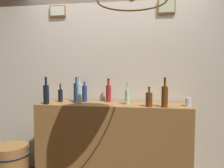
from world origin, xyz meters
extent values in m
cube|color=beige|center=(0.00, 1.10, 1.33)|extent=(3.64, 0.08, 2.66)
cube|color=olive|center=(-0.80, 1.05, 2.25)|extent=(0.23, 0.03, 0.15)
cube|color=beige|center=(-0.80, 1.03, 2.25)|extent=(0.20, 0.01, 0.12)
cube|color=olive|center=(0.66, 1.05, 2.25)|extent=(0.22, 0.03, 0.18)
cube|color=#B9C69C|center=(0.66, 1.03, 2.25)|extent=(0.19, 0.01, 0.15)
cube|color=olive|center=(0.00, 0.80, 0.51)|extent=(1.88, 0.44, 1.03)
cylinder|color=black|center=(-0.80, 0.65, 1.15)|extent=(0.07, 0.07, 0.23)
cylinder|color=black|center=(-0.80, 0.65, 1.31)|extent=(0.03, 0.03, 0.09)
cylinder|color=black|center=(-0.80, 0.65, 1.36)|extent=(0.03, 0.03, 0.01)
cylinder|color=navy|center=(-0.50, 0.89, 1.15)|extent=(0.07, 0.07, 0.24)
cylinder|color=navy|center=(-0.50, 0.89, 1.31)|extent=(0.02, 0.02, 0.07)
cylinder|color=black|center=(-0.50, 0.89, 1.35)|extent=(0.03, 0.03, 0.01)
cylinder|color=#ACCACA|center=(-0.41, 0.74, 1.15)|extent=(0.06, 0.06, 0.25)
cylinder|color=#ACCACA|center=(-0.41, 0.74, 1.32)|extent=(0.03, 0.03, 0.07)
cylinder|color=#B7932D|center=(-0.41, 0.74, 1.36)|extent=(0.03, 0.03, 0.01)
cylinder|color=#5D3612|center=(0.62, 0.66, 1.15)|extent=(0.07, 0.07, 0.24)
cylinder|color=#5D3612|center=(0.62, 0.66, 1.31)|extent=(0.03, 0.03, 0.09)
cylinder|color=maroon|center=(0.62, 0.66, 1.36)|extent=(0.03, 0.03, 0.01)
cylinder|color=maroon|center=(-0.08, 0.96, 1.14)|extent=(0.07, 0.07, 0.21)
cylinder|color=maroon|center=(-0.08, 0.96, 1.28)|extent=(0.03, 0.03, 0.08)
cylinder|color=black|center=(-0.08, 0.96, 1.33)|extent=(0.03, 0.03, 0.01)
cylinder|color=navy|center=(-0.39, 0.91, 1.13)|extent=(0.06, 0.06, 0.21)
cylinder|color=navy|center=(-0.39, 0.91, 1.26)|extent=(0.02, 0.02, 0.05)
cylinder|color=#B7932D|center=(-0.39, 0.91, 1.29)|extent=(0.03, 0.03, 0.01)
cylinder|color=#5F3215|center=(0.44, 0.66, 1.11)|extent=(0.08, 0.08, 0.16)
cylinder|color=#5F3215|center=(0.44, 0.66, 1.22)|extent=(0.02, 0.02, 0.05)
cylinder|color=black|center=(0.44, 0.66, 1.25)|extent=(0.03, 0.03, 0.01)
cylinder|color=black|center=(-0.70, 0.85, 1.11)|extent=(0.06, 0.06, 0.16)
cylinder|color=black|center=(-0.70, 0.85, 1.23)|extent=(0.02, 0.02, 0.07)
cylinder|color=#B7932D|center=(-0.70, 0.85, 1.27)|extent=(0.02, 0.02, 0.01)
cylinder|color=#A5D2BD|center=(0.18, 0.81, 1.12)|extent=(0.06, 0.06, 0.17)
cylinder|color=#A5D2BD|center=(0.18, 0.81, 1.24)|extent=(0.02, 0.02, 0.08)
cylinder|color=#B7932D|center=(0.18, 0.81, 1.29)|extent=(0.02, 0.02, 0.01)
cylinder|color=silver|center=(0.90, 0.77, 1.08)|extent=(0.07, 0.07, 0.10)
torus|color=#AD8433|center=(0.28, 0.03, 2.03)|extent=(0.59, 0.59, 0.02)
cylinder|color=olive|center=(-1.27, 0.61, 0.25)|extent=(0.41, 0.41, 0.49)
torus|color=#333338|center=(-1.27, 0.61, 0.38)|extent=(0.43, 0.43, 0.02)
camera|label=1|loc=(0.40, -1.83, 1.47)|focal=34.62mm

